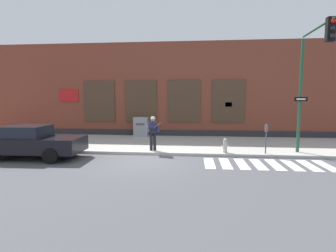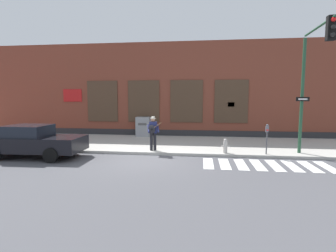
# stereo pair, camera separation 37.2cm
# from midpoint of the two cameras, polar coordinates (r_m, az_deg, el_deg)

# --- Properties ---
(ground_plane) EXTENTS (160.00, 160.00, 0.00)m
(ground_plane) POSITION_cam_midpoint_polar(r_m,az_deg,el_deg) (11.92, -6.01, -7.46)
(ground_plane) COLOR #4C4C51
(sidewalk) EXTENTS (28.00, 5.77, 0.14)m
(sidewalk) POSITION_cam_midpoint_polar(r_m,az_deg,el_deg) (15.73, -3.10, -3.84)
(sidewalk) COLOR #ADAAA3
(sidewalk) RESTS_ON ground
(building_backdrop) EXTENTS (28.00, 4.06, 6.62)m
(building_backdrop) POSITION_cam_midpoint_polar(r_m,az_deg,el_deg) (20.32, -1.05, 7.60)
(building_backdrop) COLOR brown
(building_backdrop) RESTS_ON ground
(crosswalk) EXTENTS (5.20, 1.90, 0.01)m
(crosswalk) POSITION_cam_midpoint_polar(r_m,az_deg,el_deg) (11.83, 19.82, -7.89)
(crosswalk) COLOR silver
(crosswalk) RESTS_ON ground
(red_car) EXTENTS (4.64, 2.06, 1.53)m
(red_car) POSITION_cam_midpoint_polar(r_m,az_deg,el_deg) (13.75, -28.31, -3.08)
(red_car) COLOR black
(red_car) RESTS_ON ground
(busker) EXTENTS (0.77, 0.64, 1.73)m
(busker) POSITION_cam_midpoint_polar(r_m,az_deg,el_deg) (13.20, -4.15, -1.15)
(busker) COLOR black
(busker) RESTS_ON sidewalk
(traffic_light) EXTENTS (0.60, 3.14, 5.62)m
(traffic_light) POSITION_cam_midpoint_polar(r_m,az_deg,el_deg) (13.14, 27.93, 10.67)
(traffic_light) COLOR #234C33
(traffic_light) RESTS_ON sidewalk
(parking_meter) EXTENTS (0.13, 0.11, 1.44)m
(parking_meter) POSITION_cam_midpoint_polar(r_m,az_deg,el_deg) (13.25, 19.85, -1.66)
(parking_meter) COLOR #47474C
(parking_meter) RESTS_ON sidewalk
(utility_box) EXTENTS (0.97, 0.69, 1.33)m
(utility_box) POSITION_cam_midpoint_polar(r_m,az_deg,el_deg) (18.25, -6.45, -0.14)
(utility_box) COLOR gray
(utility_box) RESTS_ON sidewalk
(fire_hydrant) EXTENTS (0.38, 0.20, 0.70)m
(fire_hydrant) POSITION_cam_midpoint_polar(r_m,az_deg,el_deg) (13.05, 11.53, -4.20)
(fire_hydrant) COLOR #B2ADA8
(fire_hydrant) RESTS_ON sidewalk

